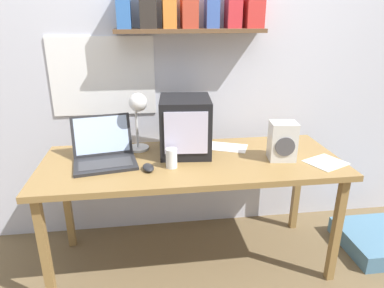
# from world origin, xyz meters

# --- Properties ---
(ground_plane) EXTENTS (12.00, 12.00, 0.00)m
(ground_plane) POSITION_xyz_m (0.00, 0.00, 0.00)
(ground_plane) COLOR brown
(back_wall) EXTENTS (5.60, 0.24, 2.60)m
(back_wall) POSITION_xyz_m (-0.00, 0.49, 1.31)
(back_wall) COLOR silver
(back_wall) RESTS_ON ground_plane
(corner_desk) EXTENTS (1.77, 0.68, 0.73)m
(corner_desk) POSITION_xyz_m (0.00, 0.00, 0.67)
(corner_desk) COLOR olive
(corner_desk) RESTS_ON ground_plane
(crt_monitor) EXTENTS (0.33, 0.36, 0.35)m
(crt_monitor) POSITION_xyz_m (-0.02, 0.13, 0.91)
(crt_monitor) COLOR black
(crt_monitor) RESTS_ON corner_desk
(laptop) EXTENTS (0.40, 0.39, 0.25)m
(laptop) POSITION_xyz_m (-0.51, 0.05, 0.79)
(laptop) COLOR #232326
(laptop) RESTS_ON corner_desk
(desk_lamp) EXTENTS (0.14, 0.19, 0.38)m
(desk_lamp) POSITION_xyz_m (-0.31, 0.17, 0.99)
(desk_lamp) COLOR white
(desk_lamp) RESTS_ON corner_desk
(juice_glass) EXTENTS (0.06, 0.06, 0.11)m
(juice_glass) POSITION_xyz_m (-0.13, -0.09, 0.78)
(juice_glass) COLOR white
(juice_glass) RESTS_ON corner_desk
(space_heater) EXTENTS (0.17, 0.15, 0.23)m
(space_heater) POSITION_xyz_m (0.53, -0.06, 0.85)
(space_heater) COLOR silver
(space_heater) RESTS_ON corner_desk
(computer_mouse) EXTENTS (0.08, 0.11, 0.03)m
(computer_mouse) POSITION_xyz_m (-0.26, -0.11, 0.75)
(computer_mouse) COLOR #232326
(computer_mouse) RESTS_ON corner_desk
(loose_paper_near_laptop) EXTENTS (0.31, 0.25, 0.00)m
(loose_paper_near_laptop) POSITION_xyz_m (0.25, 0.17, 0.73)
(loose_paper_near_laptop) COLOR white
(loose_paper_near_laptop) RESTS_ON corner_desk
(loose_paper_near_monitor) EXTENTS (0.26, 0.25, 0.00)m
(loose_paper_near_monitor) POSITION_xyz_m (0.77, -0.15, 0.73)
(loose_paper_near_monitor) COLOR white
(loose_paper_near_monitor) RESTS_ON corner_desk
(floor_cushion) EXTENTS (0.48, 0.48, 0.12)m
(floor_cushion) POSITION_xyz_m (1.31, -0.05, 0.06)
(floor_cushion) COLOR teal
(floor_cushion) RESTS_ON ground_plane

